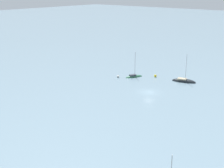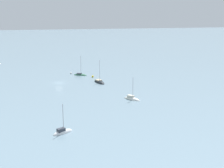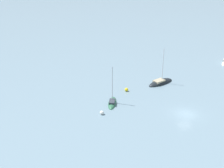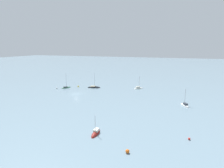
% 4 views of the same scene
% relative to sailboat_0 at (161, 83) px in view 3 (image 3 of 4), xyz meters
% --- Properties ---
extents(ground_plane, '(600.00, 600.00, 0.00)m').
position_rel_sailboat_0_xyz_m(ground_plane, '(2.57, 14.84, -0.07)').
color(ground_plane, slate).
extents(sailboat_0, '(7.57, 4.27, 9.45)m').
position_rel_sailboat_0_xyz_m(sailboat_0, '(0.00, 0.00, 0.00)').
color(sailboat_0, black).
rests_on(sailboat_0, ground_plane).
extents(sailboat_5, '(3.96, 5.82, 8.63)m').
position_rel_sailboat_0_xyz_m(sailboat_5, '(14.43, 5.63, 0.04)').
color(sailboat_5, '#2D6647').
rests_on(sailboat_5, ground_plane).
extents(mooring_buoy_0, '(0.80, 0.80, 0.80)m').
position_rel_sailboat_0_xyz_m(mooring_buoy_0, '(9.31, 1.16, 0.33)').
color(mooring_buoy_0, yellow).
rests_on(mooring_buoy_0, ground_plane).
extents(mooring_buoy_1, '(0.78, 0.78, 0.78)m').
position_rel_sailboat_0_xyz_m(mooring_buoy_1, '(17.92, 9.21, 0.33)').
color(mooring_buoy_1, white).
rests_on(mooring_buoy_1, ground_plane).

